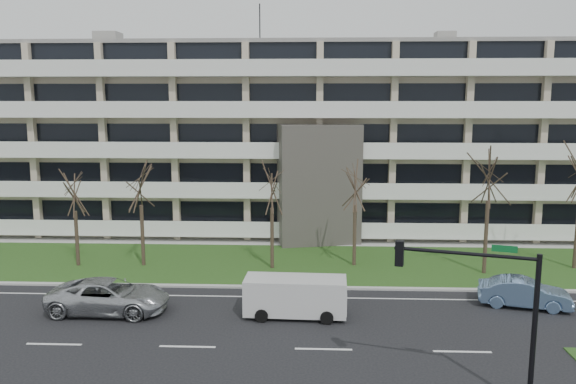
{
  "coord_description": "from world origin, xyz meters",
  "views": [
    {
      "loc": [
        -0.58,
        -23.11,
        10.72
      ],
      "look_at": [
        -1.97,
        10.0,
        5.33
      ],
      "focal_mm": 35.0,
      "sensor_mm": 36.0,
      "label": 1
    }
  ],
  "objects_px": {
    "silver_pickup": "(109,296)",
    "blue_sedan": "(524,293)",
    "white_van": "(297,293)",
    "traffic_signal": "(485,301)"
  },
  "relations": [
    {
      "from": "blue_sedan",
      "to": "traffic_signal",
      "type": "xyz_separation_m",
      "value": [
        -5.08,
        -9.59,
        3.01
      ]
    },
    {
      "from": "white_van",
      "to": "traffic_signal",
      "type": "bearing_deg",
      "value": -46.52
    },
    {
      "from": "silver_pickup",
      "to": "blue_sedan",
      "type": "xyz_separation_m",
      "value": [
        21.54,
        1.65,
        -0.09
      ]
    },
    {
      "from": "blue_sedan",
      "to": "traffic_signal",
      "type": "relative_size",
      "value": 0.79
    },
    {
      "from": "traffic_signal",
      "to": "silver_pickup",
      "type": "bearing_deg",
      "value": 170.31
    },
    {
      "from": "blue_sedan",
      "to": "traffic_signal",
      "type": "height_order",
      "value": "traffic_signal"
    },
    {
      "from": "silver_pickup",
      "to": "traffic_signal",
      "type": "bearing_deg",
      "value": -114.04
    },
    {
      "from": "silver_pickup",
      "to": "white_van",
      "type": "distance_m",
      "value": 9.63
    },
    {
      "from": "white_van",
      "to": "traffic_signal",
      "type": "relative_size",
      "value": 0.89
    },
    {
      "from": "silver_pickup",
      "to": "blue_sedan",
      "type": "distance_m",
      "value": 21.61
    }
  ]
}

